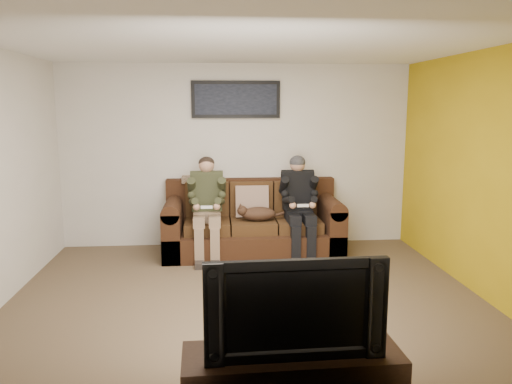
{
  "coord_description": "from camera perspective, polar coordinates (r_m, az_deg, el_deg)",
  "views": [
    {
      "loc": [
        -0.32,
        -4.92,
        2.02
      ],
      "look_at": [
        0.19,
        1.2,
        0.95
      ],
      "focal_mm": 35.0,
      "sensor_mm": 36.0,
      "label": 1
    }
  ],
  "objects": [
    {
      "name": "wall_right",
      "position": [
        5.72,
        24.88,
        1.73
      ],
      "size": [
        0.0,
        4.5,
        4.5
      ],
      "primitive_type": "plane",
      "rotation": [
        1.57,
        0.0,
        -1.57
      ],
      "color": "beige",
      "rests_on": "ground"
    },
    {
      "name": "person_left",
      "position": [
        6.67,
        -5.63,
        -1.04
      ],
      "size": [
        0.51,
        0.87,
        1.34
      ],
      "color": "#8B7157",
      "rests_on": "sofa"
    },
    {
      "name": "wall_back",
      "position": [
        7.21,
        -2.2,
        4.15
      ],
      "size": [
        5.0,
        0.0,
        5.0
      ],
      "primitive_type": "plane",
      "rotation": [
        1.57,
        0.0,
        0.0
      ],
      "color": "beige",
      "rests_on": "ground"
    },
    {
      "name": "wall_front",
      "position": [
        2.78,
        2.06,
        -5.12
      ],
      "size": [
        5.0,
        0.0,
        5.0
      ],
      "primitive_type": "plane",
      "rotation": [
        -1.57,
        0.0,
        0.0
      ],
      "color": "beige",
      "rests_on": "ground"
    },
    {
      "name": "sofa",
      "position": [
        6.97,
        -0.44,
        -3.79
      ],
      "size": [
        2.4,
        1.04,
        0.98
      ],
      "color": "#341C0F",
      "rests_on": "ground"
    },
    {
      "name": "accent_wall_right",
      "position": [
        5.71,
        24.79,
        1.73
      ],
      "size": [
        0.0,
        4.5,
        4.5
      ],
      "primitive_type": "plane",
      "rotation": [
        1.57,
        0.0,
        -1.57
      ],
      "color": "#B99912",
      "rests_on": "ground"
    },
    {
      "name": "television",
      "position": [
        3.25,
        4.25,
        -12.63
      ],
      "size": [
        1.14,
        0.18,
        0.66
      ],
      "primitive_type": "imported",
      "rotation": [
        0.0,
        0.0,
        0.03
      ],
      "color": "black",
      "rests_on": "tv_stand"
    },
    {
      "name": "tv_stand",
      "position": [
        3.5,
        4.13,
        -21.0
      ],
      "size": [
        1.43,
        0.5,
        0.45
      ],
      "primitive_type": "cube",
      "rotation": [
        0.0,
        0.0,
        0.03
      ],
      "color": "black",
      "rests_on": "ground"
    },
    {
      "name": "framed_poster",
      "position": [
        7.14,
        -2.32,
        10.52
      ],
      "size": [
        1.25,
        0.05,
        0.52
      ],
      "color": "black",
      "rests_on": "wall_back"
    },
    {
      "name": "person_right",
      "position": [
        6.77,
        4.94,
        -0.84
      ],
      "size": [
        0.51,
        0.86,
        1.34
      ],
      "color": "black",
      "rests_on": "sofa"
    },
    {
      "name": "ceiling",
      "position": [
        4.96,
        -1.06,
        16.6
      ],
      "size": [
        5.0,
        5.0,
        0.0
      ],
      "primitive_type": "plane",
      "rotation": [
        3.14,
        0.0,
        0.0
      ],
      "color": "silver",
      "rests_on": "ground"
    },
    {
      "name": "floor",
      "position": [
        5.33,
        -0.97,
        -12.4
      ],
      "size": [
        5.0,
        5.0,
        0.0
      ],
      "primitive_type": "plane",
      "color": "brown",
      "rests_on": "ground"
    },
    {
      "name": "cat",
      "position": [
        6.72,
        0.11,
        -2.47
      ],
      "size": [
        0.66,
        0.26,
        0.24
      ],
      "color": "#4C301E",
      "rests_on": "sofa"
    },
    {
      "name": "throw_pillow",
      "position": [
        6.94,
        -0.47,
        -1.08
      ],
      "size": [
        0.46,
        0.22,
        0.45
      ],
      "primitive_type": "cube",
      "rotation": [
        -0.21,
        0.0,
        0.0
      ],
      "color": "#91725F",
      "rests_on": "sofa"
    },
    {
      "name": "throw_blanket",
      "position": [
        7.13,
        -6.49,
        1.47
      ],
      "size": [
        0.49,
        0.24,
        0.09
      ],
      "primitive_type": "cube",
      "color": "gray",
      "rests_on": "sofa"
    }
  ]
}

